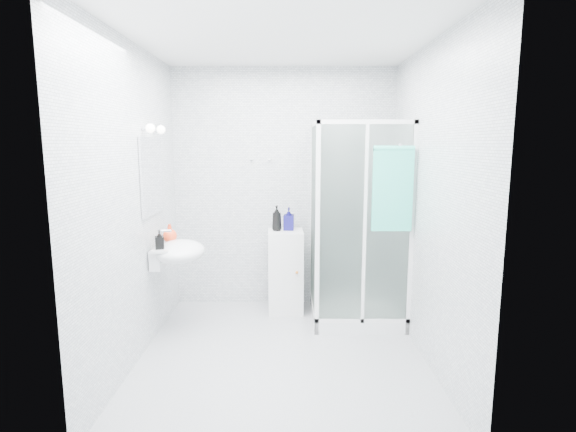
{
  "coord_description": "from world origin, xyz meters",
  "views": [
    {
      "loc": [
        0.06,
        -3.62,
        1.78
      ],
      "look_at": [
        0.05,
        0.35,
        1.15
      ],
      "focal_mm": 28.0,
      "sensor_mm": 36.0,
      "label": 1
    }
  ],
  "objects_px": {
    "soap_dispenser_black": "(159,240)",
    "hand_towel": "(393,187)",
    "wall_basin": "(177,252)",
    "storage_cabinet": "(286,271)",
    "shampoo_bottle_a": "(277,218)",
    "shampoo_bottle_b": "(289,219)",
    "soap_dispenser_orange": "(170,233)",
    "shower_enclosure": "(349,278)"
  },
  "relations": [
    {
      "from": "soap_dispenser_black",
      "to": "hand_towel",
      "type": "bearing_deg",
      "value": 2.12
    },
    {
      "from": "wall_basin",
      "to": "soap_dispenser_black",
      "type": "height_order",
      "value": "soap_dispenser_black"
    },
    {
      "from": "storage_cabinet",
      "to": "hand_towel",
      "type": "xyz_separation_m",
      "value": [
        0.96,
        -0.65,
        0.97
      ]
    },
    {
      "from": "shampoo_bottle_a",
      "to": "shampoo_bottle_b",
      "type": "relative_size",
      "value": 1.11
    },
    {
      "from": "hand_towel",
      "to": "shampoo_bottle_a",
      "type": "xyz_separation_m",
      "value": [
        -1.05,
        0.66,
        -0.39
      ]
    },
    {
      "from": "hand_towel",
      "to": "shampoo_bottle_a",
      "type": "relative_size",
      "value": 2.87
    },
    {
      "from": "shampoo_bottle_b",
      "to": "soap_dispenser_orange",
      "type": "xyz_separation_m",
      "value": [
        -1.14,
        -0.48,
        -0.06
      ]
    },
    {
      "from": "wall_basin",
      "to": "hand_towel",
      "type": "xyz_separation_m",
      "value": [
        1.97,
        -0.09,
        0.61
      ]
    },
    {
      "from": "shampoo_bottle_a",
      "to": "soap_dispenser_black",
      "type": "bearing_deg",
      "value": -144.15
    },
    {
      "from": "hand_towel",
      "to": "shampoo_bottle_b",
      "type": "relative_size",
      "value": 3.17
    },
    {
      "from": "wall_basin",
      "to": "storage_cabinet",
      "type": "height_order",
      "value": "wall_basin"
    },
    {
      "from": "shampoo_bottle_a",
      "to": "soap_dispenser_orange",
      "type": "xyz_separation_m",
      "value": [
        -1.01,
        -0.45,
        -0.07
      ]
    },
    {
      "from": "soap_dispenser_orange",
      "to": "soap_dispenser_black",
      "type": "relative_size",
      "value": 1.03
    },
    {
      "from": "hand_towel",
      "to": "shower_enclosure",
      "type": "bearing_deg",
      "value": 127.92
    },
    {
      "from": "hand_towel",
      "to": "soap_dispenser_orange",
      "type": "height_order",
      "value": "hand_towel"
    },
    {
      "from": "wall_basin",
      "to": "shampoo_bottle_a",
      "type": "xyz_separation_m",
      "value": [
        0.92,
        0.58,
        0.22
      ]
    },
    {
      "from": "hand_towel",
      "to": "storage_cabinet",
      "type": "bearing_deg",
      "value": 145.72
    },
    {
      "from": "storage_cabinet",
      "to": "soap_dispenser_orange",
      "type": "xyz_separation_m",
      "value": [
        -1.1,
        -0.44,
        0.51
      ]
    },
    {
      "from": "storage_cabinet",
      "to": "shampoo_bottle_a",
      "type": "height_order",
      "value": "shampoo_bottle_a"
    },
    {
      "from": "shampoo_bottle_a",
      "to": "soap_dispenser_black",
      "type": "xyz_separation_m",
      "value": [
        -1.03,
        -0.74,
        -0.07
      ]
    },
    {
      "from": "soap_dispenser_black",
      "to": "soap_dispenser_orange",
      "type": "bearing_deg",
      "value": 87.25
    },
    {
      "from": "shampoo_bottle_a",
      "to": "soap_dispenser_orange",
      "type": "bearing_deg",
      "value": -156.2
    },
    {
      "from": "wall_basin",
      "to": "hand_towel",
      "type": "distance_m",
      "value": 2.06
    },
    {
      "from": "soap_dispenser_black",
      "to": "shower_enclosure",
      "type": "bearing_deg",
      "value": 15.16
    },
    {
      "from": "shower_enclosure",
      "to": "storage_cabinet",
      "type": "relative_size",
      "value": 2.26
    },
    {
      "from": "shampoo_bottle_b",
      "to": "soap_dispenser_orange",
      "type": "height_order",
      "value": "shampoo_bottle_b"
    },
    {
      "from": "shower_enclosure",
      "to": "shampoo_bottle_b",
      "type": "xyz_separation_m",
      "value": [
        -0.61,
        0.3,
        0.56
      ]
    },
    {
      "from": "shower_enclosure",
      "to": "soap_dispenser_black",
      "type": "height_order",
      "value": "shower_enclosure"
    },
    {
      "from": "wall_basin",
      "to": "soap_dispenser_black",
      "type": "distance_m",
      "value": 0.25
    },
    {
      "from": "storage_cabinet",
      "to": "hand_towel",
      "type": "relative_size",
      "value": 1.16
    },
    {
      "from": "wall_basin",
      "to": "storage_cabinet",
      "type": "bearing_deg",
      "value": 29.45
    },
    {
      "from": "soap_dispenser_orange",
      "to": "hand_towel",
      "type": "bearing_deg",
      "value": -6.03
    },
    {
      "from": "storage_cabinet",
      "to": "soap_dispenser_black",
      "type": "distance_m",
      "value": 1.43
    },
    {
      "from": "hand_towel",
      "to": "shampoo_bottle_a",
      "type": "bearing_deg",
      "value": 147.74
    },
    {
      "from": "hand_towel",
      "to": "shampoo_bottle_b",
      "type": "distance_m",
      "value": 1.23
    },
    {
      "from": "wall_basin",
      "to": "hand_towel",
      "type": "relative_size",
      "value": 0.74
    },
    {
      "from": "soap_dispenser_orange",
      "to": "storage_cabinet",
      "type": "bearing_deg",
      "value": 21.56
    },
    {
      "from": "wall_basin",
      "to": "shampoo_bottle_b",
      "type": "bearing_deg",
      "value": 30.64
    },
    {
      "from": "shower_enclosure",
      "to": "shampoo_bottle_a",
      "type": "bearing_deg",
      "value": 160.43
    },
    {
      "from": "shampoo_bottle_a",
      "to": "soap_dispenser_black",
      "type": "height_order",
      "value": "shampoo_bottle_a"
    },
    {
      "from": "wall_basin",
      "to": "soap_dispenser_black",
      "type": "xyz_separation_m",
      "value": [
        -0.11,
        -0.16,
        0.15
      ]
    },
    {
      "from": "shower_enclosure",
      "to": "shampoo_bottle_b",
      "type": "relative_size",
      "value": 8.33
    }
  ]
}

